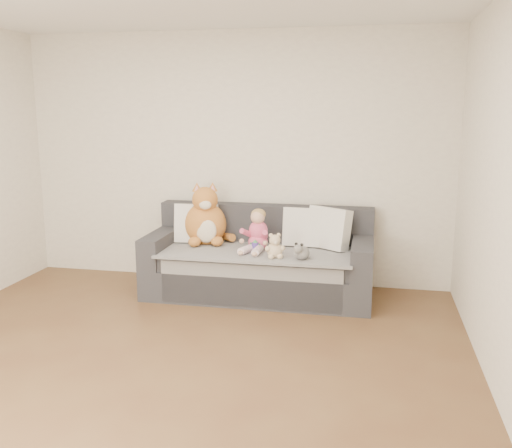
# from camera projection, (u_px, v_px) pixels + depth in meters

# --- Properties ---
(room_shell) EXTENTS (5.00, 5.00, 5.00)m
(room_shell) POSITION_uv_depth(u_px,v_px,m) (163.00, 186.00, 3.96)
(room_shell) COLOR brown
(room_shell) RESTS_ON ground
(sofa) EXTENTS (2.20, 0.94, 0.85)m
(sofa) POSITION_uv_depth(u_px,v_px,m) (260.00, 264.00, 5.66)
(sofa) COLOR #2B2B30
(sofa) RESTS_ON ground
(cushion_left) EXTENTS (0.45, 0.24, 0.41)m
(cushion_left) POSITION_uv_depth(u_px,v_px,m) (196.00, 223.00, 5.82)
(cushion_left) COLOR silver
(cushion_left) RESTS_ON sofa
(cushion_right_back) EXTENTS (0.43, 0.21, 0.40)m
(cushion_right_back) POSITION_uv_depth(u_px,v_px,m) (305.00, 227.00, 5.66)
(cushion_right_back) COLOR silver
(cushion_right_back) RESTS_ON sofa
(cushion_right_front) EXTENTS (0.48, 0.40, 0.42)m
(cushion_right_front) POSITION_uv_depth(u_px,v_px,m) (329.00, 228.00, 5.57)
(cushion_right_front) COLOR silver
(cushion_right_front) RESTS_ON sofa
(toddler) EXTENTS (0.29, 0.42, 0.41)m
(toddler) POSITION_uv_depth(u_px,v_px,m) (257.00, 233.00, 5.50)
(toddler) COLOR #C54577
(toddler) RESTS_ON sofa
(plush_cat) EXTENTS (0.52, 0.51, 0.65)m
(plush_cat) POSITION_uv_depth(u_px,v_px,m) (206.00, 220.00, 5.77)
(plush_cat) COLOR #A47024
(plush_cat) RESTS_ON sofa
(teddy_bear) EXTENTS (0.18, 0.15, 0.24)m
(teddy_bear) POSITION_uv_depth(u_px,v_px,m) (275.00, 248.00, 5.23)
(teddy_bear) COLOR tan
(teddy_bear) RESTS_ON sofa
(plush_cow) EXTENTS (0.14, 0.21, 0.17)m
(plush_cow) POSITION_uv_depth(u_px,v_px,m) (301.00, 252.00, 5.17)
(plush_cow) COLOR white
(plush_cow) RESTS_ON sofa
(sippy_cup) EXTENTS (0.11, 0.08, 0.12)m
(sippy_cup) POSITION_uv_depth(u_px,v_px,m) (255.00, 245.00, 5.47)
(sippy_cup) COLOR #523CA5
(sippy_cup) RESTS_ON sofa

